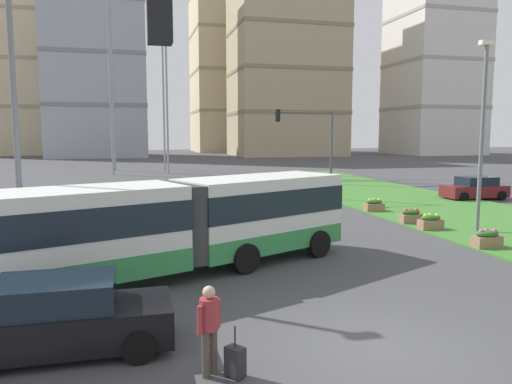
{
  "coord_description": "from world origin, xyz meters",
  "views": [
    {
      "loc": [
        -5.0,
        -8.87,
        4.55
      ],
      "look_at": [
        -0.25,
        10.02,
        2.2
      ],
      "focal_mm": 34.2,
      "sensor_mm": 36.0,
      "label": 1
    }
  ],
  "objects_px": {
    "apartment_tower_westcentre": "(95,34)",
    "car_white_van": "(115,204)",
    "rolling_suitcase": "(235,361)",
    "apartment_tower_east": "(435,42)",
    "car_black_sedan": "(62,318)",
    "traffic_light_far_right": "(313,138)",
    "car_maroon_sedan": "(475,189)",
    "flower_planter_5": "(374,205)",
    "apartment_tower_eastcentre": "(286,54)",
    "flower_planter_2": "(487,238)",
    "flower_planter_4": "(411,216)",
    "streetlight_median": "(482,129)",
    "flower_planter_3": "(431,222)",
    "pedestrian_crossing": "(209,324)",
    "streetlight_left": "(15,117)",
    "apartment_tower_centre": "(229,55)",
    "articulated_bus": "(191,222)",
    "apartment_tower_west": "(10,64)"
  },
  "relations": [
    {
      "from": "flower_planter_4",
      "to": "apartment_tower_westcentre",
      "type": "height_order",
      "value": "apartment_tower_westcentre"
    },
    {
      "from": "streetlight_left",
      "to": "apartment_tower_westcentre",
      "type": "xyz_separation_m",
      "value": [
        -2.88,
        84.23,
        18.37
      ]
    },
    {
      "from": "flower_planter_3",
      "to": "car_black_sedan",
      "type": "bearing_deg",
      "value": -147.79
    },
    {
      "from": "car_white_van",
      "to": "flower_planter_3",
      "type": "relative_size",
      "value": 4.05
    },
    {
      "from": "car_black_sedan",
      "to": "apartment_tower_east",
      "type": "distance_m",
      "value": 109.81
    },
    {
      "from": "car_maroon_sedan",
      "to": "traffic_light_far_right",
      "type": "bearing_deg",
      "value": 169.45
    },
    {
      "from": "articulated_bus",
      "to": "rolling_suitcase",
      "type": "xyz_separation_m",
      "value": [
        -0.04,
        -7.3,
        -1.34
      ]
    },
    {
      "from": "rolling_suitcase",
      "to": "streetlight_median",
      "type": "xyz_separation_m",
      "value": [
        13.62,
        10.53,
        4.45
      ]
    },
    {
      "from": "car_black_sedan",
      "to": "flower_planter_4",
      "type": "height_order",
      "value": "car_black_sedan"
    },
    {
      "from": "pedestrian_crossing",
      "to": "traffic_light_far_right",
      "type": "height_order",
      "value": "traffic_light_far_right"
    },
    {
      "from": "flower_planter_2",
      "to": "streetlight_left",
      "type": "distance_m",
      "value": 17.58
    },
    {
      "from": "flower_planter_3",
      "to": "apartment_tower_westcentre",
      "type": "distance_m",
      "value": 86.4
    },
    {
      "from": "streetlight_left",
      "to": "apartment_tower_centre",
      "type": "bearing_deg",
      "value": 75.52
    },
    {
      "from": "flower_planter_2",
      "to": "flower_planter_3",
      "type": "xyz_separation_m",
      "value": [
        0.0,
        3.78,
        0.0
      ]
    },
    {
      "from": "apartment_tower_centre",
      "to": "flower_planter_4",
      "type": "bearing_deg",
      "value": -95.92
    },
    {
      "from": "traffic_light_far_right",
      "to": "apartment_tower_westcentre",
      "type": "height_order",
      "value": "apartment_tower_westcentre"
    },
    {
      "from": "traffic_light_far_right",
      "to": "apartment_tower_east",
      "type": "height_order",
      "value": "apartment_tower_east"
    },
    {
      "from": "streetlight_left",
      "to": "apartment_tower_east",
      "type": "height_order",
      "value": "apartment_tower_east"
    },
    {
      "from": "flower_planter_5",
      "to": "flower_planter_2",
      "type": "bearing_deg",
      "value": -90.0
    },
    {
      "from": "apartment_tower_eastcentre",
      "to": "apartment_tower_east",
      "type": "bearing_deg",
      "value": -3.77
    },
    {
      "from": "traffic_light_far_right",
      "to": "apartment_tower_west",
      "type": "relative_size",
      "value": 0.16
    },
    {
      "from": "articulated_bus",
      "to": "streetlight_left",
      "type": "distance_m",
      "value": 6.31
    },
    {
      "from": "apartment_tower_eastcentre",
      "to": "streetlight_median",
      "type": "bearing_deg",
      "value": -101.19
    },
    {
      "from": "apartment_tower_westcentre",
      "to": "car_white_van",
      "type": "bearing_deg",
      "value": -85.86
    },
    {
      "from": "car_black_sedan",
      "to": "apartment_tower_west",
      "type": "bearing_deg",
      "value": 102.51
    },
    {
      "from": "flower_planter_3",
      "to": "car_maroon_sedan",
      "type": "bearing_deg",
      "value": 43.47
    },
    {
      "from": "articulated_bus",
      "to": "apartment_tower_westcentre",
      "type": "bearing_deg",
      "value": 95.48
    },
    {
      "from": "flower_planter_2",
      "to": "apartment_tower_eastcentre",
      "type": "xyz_separation_m",
      "value": [
        17.44,
        81.53,
        20.35
      ]
    },
    {
      "from": "apartment_tower_eastcentre",
      "to": "apartment_tower_west",
      "type": "bearing_deg",
      "value": 161.65
    },
    {
      "from": "flower_planter_5",
      "to": "streetlight_median",
      "type": "relative_size",
      "value": 0.13
    },
    {
      "from": "streetlight_left",
      "to": "apartment_tower_west",
      "type": "bearing_deg",
      "value": 102.18
    },
    {
      "from": "articulated_bus",
      "to": "flower_planter_5",
      "type": "distance_m",
      "value": 15.17
    },
    {
      "from": "rolling_suitcase",
      "to": "streetlight_median",
      "type": "relative_size",
      "value": 0.11
    },
    {
      "from": "traffic_light_far_right",
      "to": "apartment_tower_westcentre",
      "type": "bearing_deg",
      "value": 104.5
    },
    {
      "from": "apartment_tower_west",
      "to": "flower_planter_5",
      "type": "bearing_deg",
      "value": -67.04
    },
    {
      "from": "pedestrian_crossing",
      "to": "streetlight_median",
      "type": "height_order",
      "value": "streetlight_median"
    },
    {
      "from": "rolling_suitcase",
      "to": "apartment_tower_east",
      "type": "bearing_deg",
      "value": 54.41
    },
    {
      "from": "rolling_suitcase",
      "to": "flower_planter_4",
      "type": "xyz_separation_m",
      "value": [
        11.72,
        13.04,
        0.11
      ]
    },
    {
      "from": "rolling_suitcase",
      "to": "apartment_tower_east",
      "type": "distance_m",
      "value": 109.49
    },
    {
      "from": "car_black_sedan",
      "to": "pedestrian_crossing",
      "type": "height_order",
      "value": "pedestrian_crossing"
    },
    {
      "from": "apartment_tower_centre",
      "to": "articulated_bus",
      "type": "bearing_deg",
      "value": -101.71
    },
    {
      "from": "flower_planter_5",
      "to": "apartment_tower_eastcentre",
      "type": "xyz_separation_m",
      "value": [
        17.44,
        72.2,
        20.35
      ]
    },
    {
      "from": "flower_planter_5",
      "to": "apartment_tower_eastcentre",
      "type": "distance_m",
      "value": 77.01
    },
    {
      "from": "flower_planter_3",
      "to": "apartment_tower_east",
      "type": "relative_size",
      "value": 0.02
    },
    {
      "from": "car_black_sedan",
      "to": "car_maroon_sedan",
      "type": "distance_m",
      "value": 30.58
    },
    {
      "from": "streetlight_median",
      "to": "apartment_tower_westcentre",
      "type": "bearing_deg",
      "value": 104.89
    },
    {
      "from": "pedestrian_crossing",
      "to": "flower_planter_5",
      "type": "height_order",
      "value": "pedestrian_crossing"
    },
    {
      "from": "flower_planter_4",
      "to": "traffic_light_far_right",
      "type": "relative_size",
      "value": 0.18
    },
    {
      "from": "apartment_tower_westcentre",
      "to": "apartment_tower_centre",
      "type": "distance_m",
      "value": 37.57
    },
    {
      "from": "car_black_sedan",
      "to": "traffic_light_far_right",
      "type": "distance_m",
      "value": 24.62
    }
  ]
}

